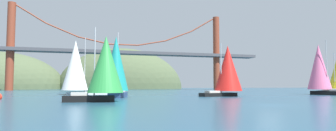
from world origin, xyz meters
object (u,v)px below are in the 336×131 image
Objects in this scene: sailboat_green_sail at (105,66)px; sailboat_red_spinnaker at (227,69)px; sailboat_pink_spinnaker at (320,69)px; sailboat_white_mainsail at (76,67)px; sailboat_teal_sail at (116,66)px.

sailboat_red_spinnaker is at bearing 28.15° from sailboat_green_sail.
sailboat_pink_spinnaker reaches higher than sailboat_red_spinnaker.
sailboat_white_mainsail is 1.28× the size of sailboat_red_spinnaker.
sailboat_teal_sail is at bearing -175.79° from sailboat_pink_spinnaker.
sailboat_red_spinnaker is (21.41, 11.46, 0.56)m from sailboat_green_sail.
sailboat_teal_sail reaches higher than sailboat_green_sail.
sailboat_white_mainsail reaches higher than sailboat_green_sail.
sailboat_white_mainsail is at bearing 108.73° from sailboat_teal_sail.
sailboat_teal_sail is 40.40m from sailboat_pink_spinnaker.
sailboat_pink_spinnaker is at bearing -17.35° from sailboat_white_mainsail.
sailboat_green_sail is 0.72× the size of sailboat_white_mainsail.
sailboat_white_mainsail is 29.78m from sailboat_red_spinnaker.
sailboat_red_spinnaker is at bearing 3.07° from sailboat_teal_sail.
sailboat_teal_sail reaches higher than sailboat_red_spinnaker.
sailboat_white_mainsail is 1.09× the size of sailboat_pink_spinnaker.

